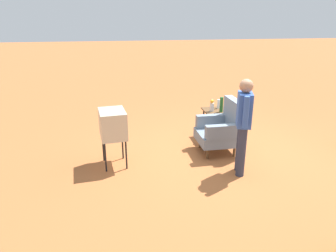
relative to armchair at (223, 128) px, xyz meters
name	(u,v)px	position (x,y,z in m)	size (l,w,h in m)	color
ground_plane	(226,155)	(0.17, 0.04, -0.50)	(60.00, 60.00, 0.00)	#AD6033
armchair	(223,128)	(0.00, 0.00, 0.00)	(0.78, 0.78, 1.06)	brown
side_table	(217,114)	(-0.77, 0.13, 0.04)	(0.56, 0.56, 0.63)	black
tv_on_stand	(113,124)	(0.21, -2.10, 0.28)	(0.64, 0.50, 1.03)	black
person_standing	(243,121)	(0.90, 0.01, 0.44)	(0.55, 0.32, 1.64)	#2D3347
bottle_wine_green	(221,105)	(-0.63, 0.18, 0.30)	(0.07, 0.07, 0.32)	#1E5623
bottle_short_clear	(218,104)	(-0.91, 0.21, 0.24)	(0.06, 0.06, 0.20)	silver
flower_vase	(212,105)	(-0.70, 0.00, 0.28)	(0.15, 0.10, 0.27)	silver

